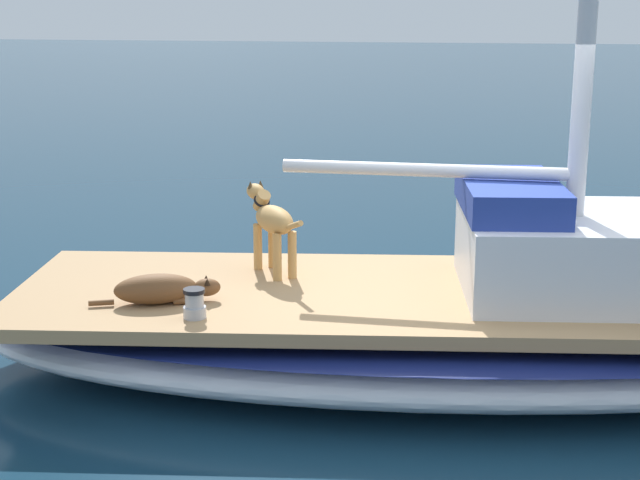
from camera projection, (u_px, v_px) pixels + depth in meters
The scene contains 6 objects.
ground_plane at pixel (446, 372), 7.32m from camera, with size 120.00×120.00×0.00m, color #143347.
sailboat_main at pixel (448, 331), 7.23m from camera, with size 3.49×7.51×0.66m.
cabin_house at pixel (601, 248), 7.03m from camera, with size 1.69×2.40×0.84m.
dog_brown at pixel (161, 289), 6.83m from camera, with size 0.47×0.91×0.22m.
dog_tan at pixel (272, 222), 7.54m from camera, with size 0.78×0.65×0.70m.
deck_winch at pixel (194, 304), 6.52m from camera, with size 0.16×0.16×0.21m.
Camera 1 is at (6.90, 0.29, 2.80)m, focal length 52.89 mm.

